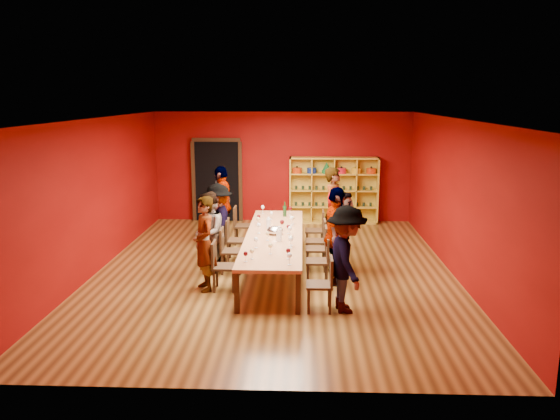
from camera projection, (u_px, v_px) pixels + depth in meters
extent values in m
cube|color=brown|center=(274.00, 271.00, 10.88)|extent=(7.10, 9.10, 0.02)
cube|color=#710605|center=(283.00, 167.00, 14.98)|extent=(7.10, 0.02, 3.00)
cube|color=#710605|center=(254.00, 270.00, 6.16)|extent=(7.10, 0.02, 3.00)
cube|color=#710605|center=(96.00, 196.00, 10.71)|extent=(0.02, 9.10, 3.00)
cube|color=#710605|center=(457.00, 198.00, 10.43)|extent=(0.02, 9.10, 3.00)
cube|color=white|center=(274.00, 118.00, 10.26)|extent=(7.10, 9.10, 0.02)
cube|color=tan|center=(274.00, 236.00, 10.73)|extent=(1.10, 4.50, 0.06)
cube|color=black|center=(237.00, 293.00, 8.70)|extent=(0.08, 0.08, 0.69)
cube|color=black|center=(258.00, 228.00, 12.95)|extent=(0.08, 0.08, 0.69)
cube|color=black|center=(298.00, 293.00, 8.66)|extent=(0.08, 0.08, 0.69)
cube|color=black|center=(300.00, 228.00, 12.91)|extent=(0.08, 0.08, 0.69)
cube|color=black|center=(217.00, 181.00, 15.06)|extent=(1.20, 0.14, 2.20)
cube|color=black|center=(216.00, 140.00, 14.76)|extent=(1.32, 0.06, 0.10)
cube|color=black|center=(194.00, 182.00, 15.02)|extent=(0.10, 0.06, 2.20)
cube|color=black|center=(241.00, 182.00, 14.97)|extent=(0.10, 0.06, 2.20)
cube|color=gold|center=(290.00, 190.00, 14.87)|extent=(0.04, 0.40, 1.80)
cube|color=gold|center=(377.00, 191.00, 14.77)|extent=(0.04, 0.40, 1.80)
cube|color=gold|center=(334.00, 158.00, 14.64)|extent=(2.40, 0.40, 0.04)
cube|color=gold|center=(333.00, 222.00, 15.00)|extent=(2.40, 0.40, 0.04)
cube|color=gold|center=(333.00, 189.00, 15.01)|extent=(2.40, 0.02, 1.80)
cube|color=gold|center=(333.00, 206.00, 14.91)|extent=(2.36, 0.38, 0.03)
cube|color=gold|center=(334.00, 190.00, 14.82)|extent=(2.36, 0.38, 0.03)
cube|color=gold|center=(334.00, 174.00, 14.73)|extent=(2.36, 0.38, 0.03)
cube|color=gold|center=(312.00, 190.00, 14.84)|extent=(0.03, 0.38, 1.76)
cube|color=gold|center=(334.00, 190.00, 14.82)|extent=(0.03, 0.38, 1.76)
cube|color=gold|center=(356.00, 190.00, 14.80)|extent=(0.03, 0.38, 1.76)
cylinder|color=#C7380B|center=(297.00, 170.00, 14.75)|extent=(0.26, 0.26, 0.15)
sphere|color=black|center=(297.00, 167.00, 14.73)|extent=(0.05, 0.05, 0.05)
cylinder|color=navy|center=(312.00, 170.00, 14.73)|extent=(0.26, 0.26, 0.15)
sphere|color=black|center=(312.00, 167.00, 14.71)|extent=(0.05, 0.05, 0.05)
cylinder|color=#1B6E34|center=(327.00, 172.00, 14.72)|extent=(0.26, 0.26, 0.08)
cone|color=#1B6E34|center=(327.00, 166.00, 14.69)|extent=(0.24, 0.24, 0.22)
cylinder|color=red|center=(341.00, 171.00, 14.70)|extent=(0.26, 0.26, 0.15)
sphere|color=black|center=(342.00, 167.00, 14.68)|extent=(0.05, 0.05, 0.05)
cylinder|color=gold|center=(356.00, 171.00, 14.68)|extent=(0.26, 0.26, 0.15)
sphere|color=black|center=(356.00, 167.00, 14.67)|extent=(0.05, 0.05, 0.05)
cylinder|color=#C7380B|center=(371.00, 171.00, 14.67)|extent=(0.26, 0.26, 0.15)
sphere|color=black|center=(371.00, 167.00, 14.65)|extent=(0.05, 0.05, 0.05)
cylinder|color=#192E20|center=(296.00, 204.00, 14.94)|extent=(0.07, 0.07, 0.10)
cylinder|color=#192E20|center=(303.00, 204.00, 14.93)|extent=(0.07, 0.07, 0.10)
cylinder|color=#192E20|center=(310.00, 204.00, 14.93)|extent=(0.07, 0.07, 0.10)
cylinder|color=#192E20|center=(316.00, 204.00, 14.92)|extent=(0.07, 0.07, 0.10)
cylinder|color=#192E20|center=(323.00, 204.00, 14.91)|extent=(0.07, 0.07, 0.10)
cylinder|color=#192E20|center=(330.00, 204.00, 14.90)|extent=(0.07, 0.07, 0.10)
cylinder|color=#192E20|center=(337.00, 204.00, 14.90)|extent=(0.07, 0.07, 0.10)
cylinder|color=#192E20|center=(343.00, 204.00, 14.89)|extent=(0.07, 0.07, 0.10)
cylinder|color=#192E20|center=(350.00, 204.00, 14.88)|extent=(0.07, 0.07, 0.10)
cylinder|color=#192E20|center=(357.00, 204.00, 14.87)|extent=(0.07, 0.07, 0.10)
cylinder|color=#192E20|center=(364.00, 204.00, 14.87)|extent=(0.07, 0.07, 0.10)
cylinder|color=#192E20|center=(371.00, 204.00, 14.86)|extent=(0.07, 0.07, 0.10)
cylinder|color=#192E20|center=(296.00, 188.00, 14.85)|extent=(0.07, 0.07, 0.10)
cylinder|color=#192E20|center=(303.00, 188.00, 14.84)|extent=(0.07, 0.07, 0.10)
cylinder|color=#192E20|center=(310.00, 188.00, 14.83)|extent=(0.07, 0.07, 0.10)
cylinder|color=#192E20|center=(317.00, 188.00, 14.83)|extent=(0.07, 0.07, 0.10)
cylinder|color=#192E20|center=(323.00, 188.00, 14.82)|extent=(0.07, 0.07, 0.10)
cylinder|color=#192E20|center=(330.00, 188.00, 14.81)|extent=(0.07, 0.07, 0.10)
cylinder|color=#192E20|center=(337.00, 188.00, 14.80)|extent=(0.07, 0.07, 0.10)
cylinder|color=#192E20|center=(344.00, 188.00, 14.80)|extent=(0.07, 0.07, 0.10)
cylinder|color=#192E20|center=(351.00, 188.00, 14.79)|extent=(0.07, 0.07, 0.10)
cylinder|color=#192E20|center=(357.00, 188.00, 14.78)|extent=(0.07, 0.07, 0.10)
cylinder|color=#192E20|center=(364.00, 188.00, 14.77)|extent=(0.07, 0.07, 0.10)
cylinder|color=#192E20|center=(371.00, 188.00, 14.77)|extent=(0.07, 0.07, 0.10)
cube|color=black|center=(225.00, 267.00, 9.74)|extent=(0.42, 0.42, 0.04)
cube|color=black|center=(214.00, 254.00, 9.70)|extent=(0.04, 0.40, 0.44)
cube|color=black|center=(214.00, 282.00, 9.62)|extent=(0.04, 0.04, 0.41)
cube|color=black|center=(233.00, 282.00, 9.61)|extent=(0.04, 0.04, 0.41)
cube|color=black|center=(217.00, 276.00, 9.96)|extent=(0.04, 0.04, 0.41)
cube|color=black|center=(236.00, 276.00, 9.94)|extent=(0.04, 0.04, 0.41)
imported|color=#16183D|center=(204.00, 244.00, 9.66)|extent=(0.67, 0.75, 1.70)
cube|color=black|center=(232.00, 251.00, 10.70)|extent=(0.42, 0.42, 0.04)
cube|color=black|center=(222.00, 239.00, 10.66)|extent=(0.04, 0.40, 0.44)
cube|color=black|center=(222.00, 265.00, 10.59)|extent=(0.04, 0.04, 0.41)
cube|color=black|center=(240.00, 265.00, 10.58)|extent=(0.04, 0.04, 0.41)
cube|color=black|center=(225.00, 260.00, 10.92)|extent=(0.04, 0.04, 0.41)
cube|color=black|center=(242.00, 260.00, 10.91)|extent=(0.04, 0.04, 0.41)
imported|color=#141A37|center=(209.00, 233.00, 10.64)|extent=(0.48, 0.81, 1.61)
cube|color=black|center=(237.00, 241.00, 11.49)|extent=(0.42, 0.42, 0.04)
cube|color=black|center=(227.00, 229.00, 11.44)|extent=(0.04, 0.40, 0.44)
cube|color=black|center=(228.00, 253.00, 11.37)|extent=(0.04, 0.04, 0.41)
cube|color=black|center=(244.00, 253.00, 11.36)|extent=(0.04, 0.04, 0.41)
cube|color=black|center=(230.00, 249.00, 11.71)|extent=(0.04, 0.04, 0.41)
cube|color=black|center=(246.00, 249.00, 11.69)|extent=(0.04, 0.04, 0.41)
imported|color=#4F5054|center=(218.00, 222.00, 11.42)|extent=(0.61, 1.12, 1.64)
cube|color=black|center=(243.00, 226.00, 12.78)|extent=(0.42, 0.42, 0.04)
cube|color=black|center=(235.00, 216.00, 12.73)|extent=(0.04, 0.40, 0.44)
cube|color=black|center=(235.00, 237.00, 12.66)|extent=(0.04, 0.04, 0.41)
cube|color=black|center=(250.00, 237.00, 12.65)|extent=(0.04, 0.04, 0.41)
cube|color=black|center=(237.00, 233.00, 13.00)|extent=(0.04, 0.04, 0.41)
cube|color=black|center=(251.00, 234.00, 12.98)|extent=(0.04, 0.04, 0.41)
imported|color=#557EAF|center=(222.00, 205.00, 12.69)|extent=(0.63, 1.13, 1.84)
cube|color=black|center=(319.00, 285.00, 8.80)|extent=(0.42, 0.42, 0.04)
cube|color=black|center=(331.00, 271.00, 8.75)|extent=(0.04, 0.40, 0.44)
cube|color=black|center=(309.00, 302.00, 8.69)|extent=(0.04, 0.04, 0.41)
cube|color=black|center=(330.00, 302.00, 8.68)|extent=(0.04, 0.04, 0.41)
cube|color=black|center=(308.00, 294.00, 9.02)|extent=(0.04, 0.04, 0.41)
cube|color=black|center=(329.00, 295.00, 9.01)|extent=(0.04, 0.04, 0.41)
imported|color=#5682B1|center=(346.00, 259.00, 8.70)|extent=(0.63, 1.18, 1.73)
cube|color=black|center=(317.00, 261.00, 10.05)|extent=(0.42, 0.42, 0.04)
cube|color=black|center=(328.00, 249.00, 9.99)|extent=(0.04, 0.40, 0.44)
cube|color=black|center=(308.00, 276.00, 9.94)|extent=(0.04, 0.04, 0.41)
cube|color=black|center=(327.00, 276.00, 9.92)|extent=(0.04, 0.04, 0.41)
cube|color=black|center=(308.00, 270.00, 10.27)|extent=(0.04, 0.04, 0.41)
cube|color=black|center=(326.00, 270.00, 10.26)|extent=(0.04, 0.04, 0.41)
imported|color=white|center=(336.00, 236.00, 9.94)|extent=(0.57, 1.10, 1.82)
cube|color=black|center=(316.00, 249.00, 10.85)|extent=(0.42, 0.42, 0.04)
cube|color=black|center=(326.00, 238.00, 10.80)|extent=(0.04, 0.40, 0.44)
cube|color=black|center=(308.00, 262.00, 10.74)|extent=(0.04, 0.04, 0.41)
cube|color=black|center=(325.00, 263.00, 10.73)|extent=(0.04, 0.04, 0.41)
cube|color=black|center=(307.00, 257.00, 11.07)|extent=(0.04, 0.04, 0.41)
cube|color=black|center=(324.00, 258.00, 11.06)|extent=(0.04, 0.04, 0.41)
imported|color=white|center=(342.00, 231.00, 10.76)|extent=(0.85, 1.56, 1.62)
cube|color=black|center=(315.00, 241.00, 11.44)|extent=(0.42, 0.42, 0.04)
cube|color=black|center=(325.00, 230.00, 11.39)|extent=(0.04, 0.40, 0.44)
cube|color=black|center=(307.00, 254.00, 11.33)|extent=(0.04, 0.04, 0.41)
cube|color=black|center=(324.00, 254.00, 11.32)|extent=(0.04, 0.04, 0.41)
cube|color=black|center=(307.00, 249.00, 11.66)|extent=(0.04, 0.04, 0.41)
cube|color=black|center=(323.00, 249.00, 11.65)|extent=(0.04, 0.04, 0.41)
imported|color=#4F4F54|center=(336.00, 226.00, 11.36)|extent=(0.47, 0.77, 1.51)
cube|color=black|center=(314.00, 231.00, 12.32)|extent=(0.42, 0.42, 0.04)
cube|color=black|center=(323.00, 220.00, 12.27)|extent=(0.04, 0.40, 0.44)
cube|color=black|center=(307.00, 242.00, 12.21)|extent=(0.04, 0.04, 0.41)
cube|color=black|center=(322.00, 242.00, 12.20)|extent=(0.04, 0.04, 0.41)
cube|color=black|center=(307.00, 238.00, 12.54)|extent=(0.04, 0.04, 0.41)
cube|color=black|center=(322.00, 238.00, 12.53)|extent=(0.04, 0.04, 0.41)
imported|color=white|center=(334.00, 209.00, 12.20)|extent=(0.70, 0.81, 1.88)
cylinder|color=white|center=(282.00, 230.00, 11.05)|extent=(0.07, 0.07, 0.01)
cylinder|color=white|center=(282.00, 227.00, 11.04)|extent=(0.01, 0.01, 0.12)
ellipsoid|color=#41070B|center=(282.00, 222.00, 11.02)|extent=(0.09, 0.09, 0.10)
cylinder|color=white|center=(290.00, 236.00, 10.57)|extent=(0.07, 0.07, 0.01)
cylinder|color=white|center=(290.00, 233.00, 10.55)|extent=(0.01, 0.01, 0.11)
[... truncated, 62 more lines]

